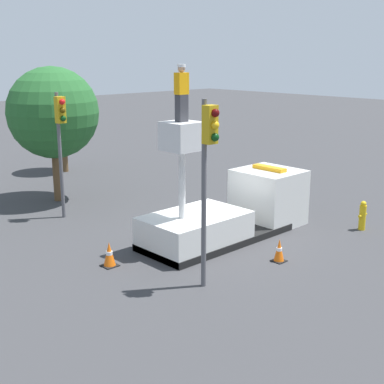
# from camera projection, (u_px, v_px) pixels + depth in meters

# --- Properties ---
(ground_plane) EXTENTS (120.00, 120.00, 0.00)m
(ground_plane) POSITION_uv_depth(u_px,v_px,m) (217.00, 240.00, 18.79)
(ground_plane) COLOR #38383A
(bucket_truck) EXTENTS (6.72, 2.34, 4.29)m
(bucket_truck) POSITION_uv_depth(u_px,v_px,m) (231.00, 212.00, 19.05)
(bucket_truck) COLOR black
(bucket_truck) RESTS_ON ground
(worker) EXTENTS (0.40, 0.26, 1.75)m
(worker) POSITION_uv_depth(u_px,v_px,m) (182.00, 93.00, 16.41)
(worker) COLOR #38383D
(worker) RESTS_ON bucket_truck
(traffic_light_pole) EXTENTS (0.34, 0.57, 5.22)m
(traffic_light_pole) POSITION_uv_depth(u_px,v_px,m) (208.00, 158.00, 14.04)
(traffic_light_pole) COLOR #515156
(traffic_light_pole) RESTS_ON ground
(traffic_light_across) EXTENTS (0.34, 0.57, 4.94)m
(traffic_light_across) POSITION_uv_depth(u_px,v_px,m) (61.00, 130.00, 20.42)
(traffic_light_across) COLOR #515156
(traffic_light_across) RESTS_ON ground
(fire_hydrant) EXTENTS (0.49, 0.25, 1.10)m
(fire_hydrant) POSITION_uv_depth(u_px,v_px,m) (363.00, 216.00, 19.73)
(fire_hydrant) COLOR gold
(fire_hydrant) RESTS_ON ground
(traffic_cone_rear) EXTENTS (0.46, 0.46, 0.78)m
(traffic_cone_rear) POSITION_uv_depth(u_px,v_px,m) (109.00, 255.00, 16.37)
(traffic_cone_rear) COLOR black
(traffic_cone_rear) RESTS_ON ground
(traffic_cone_curbside) EXTENTS (0.41, 0.41, 0.74)m
(traffic_cone_curbside) POSITION_uv_depth(u_px,v_px,m) (279.00, 251.00, 16.75)
(traffic_cone_curbside) COLOR black
(traffic_cone_curbside) RESTS_ON ground
(tree_left_bg) EXTENTS (2.62, 2.62, 4.72)m
(tree_left_bg) POSITION_uv_depth(u_px,v_px,m) (62.00, 110.00, 28.85)
(tree_left_bg) COLOR brown
(tree_left_bg) RESTS_ON ground
(tree_right_bg) EXTENTS (3.92, 3.92, 5.86)m
(tree_right_bg) POSITION_uv_depth(u_px,v_px,m) (53.00, 113.00, 22.89)
(tree_right_bg) COLOR brown
(tree_right_bg) RESTS_ON ground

